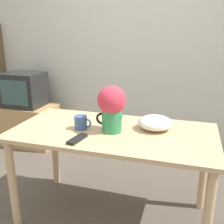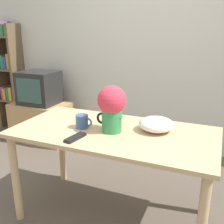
# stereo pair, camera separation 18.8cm
# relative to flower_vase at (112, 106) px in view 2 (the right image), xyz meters

# --- Properties ---
(wall_back) EXTENTS (8.00, 0.05, 2.60)m
(wall_back) POSITION_rel_flower_vase_xyz_m (-0.13, 1.53, 0.35)
(wall_back) COLOR silver
(wall_back) RESTS_ON ground_plane
(table) EXTENTS (1.50, 0.76, 0.75)m
(table) POSITION_rel_flower_vase_xyz_m (0.00, 0.02, -0.30)
(table) COLOR tan
(table) RESTS_ON ground_plane
(flower_vase) EXTENTS (0.22, 0.21, 0.34)m
(flower_vase) POSITION_rel_flower_vase_xyz_m (0.00, 0.00, 0.00)
(flower_vase) COLOR #2D844C
(flower_vase) RESTS_ON table
(coffee_mug) EXTENTS (0.13, 0.10, 0.10)m
(coffee_mug) POSITION_rel_flower_vase_xyz_m (-0.23, -0.02, -0.14)
(coffee_mug) COLOR #385689
(coffee_mug) RESTS_ON table
(white_bowl) EXTENTS (0.26, 0.26, 0.10)m
(white_bowl) POSITION_rel_flower_vase_xyz_m (0.30, 0.14, -0.14)
(white_bowl) COLOR silver
(white_bowl) RESTS_ON table
(remote_control) EXTENTS (0.08, 0.19, 0.02)m
(remote_control) POSITION_rel_flower_vase_xyz_m (-0.17, -0.23, -0.18)
(remote_control) COLOR black
(remote_control) RESTS_ON table
(tv_stand) EXTENTS (0.78, 0.48, 0.52)m
(tv_stand) POSITION_rel_flower_vase_xyz_m (-1.51, 1.11, -0.69)
(tv_stand) COLOR tan
(tv_stand) RESTS_ON ground_plane
(tv_set) EXTENTS (0.48, 0.42, 0.43)m
(tv_set) POSITION_rel_flower_vase_xyz_m (-1.51, 1.11, -0.21)
(tv_set) COLOR black
(tv_set) RESTS_ON tv_stand
(bookshelf) EXTENTS (0.36, 0.28, 1.59)m
(bookshelf) POSITION_rel_flower_vase_xyz_m (-2.25, 1.38, -0.07)
(bookshelf) COLOR brown
(bookshelf) RESTS_ON ground_plane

